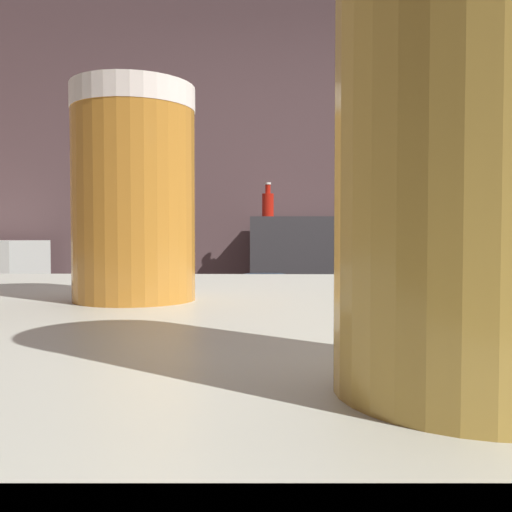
# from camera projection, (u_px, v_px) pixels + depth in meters

# --- Properties ---
(wall_back) EXTENTS (5.20, 0.10, 2.70)m
(wall_back) POSITION_uv_depth(u_px,v_px,m) (314.00, 196.00, 3.60)
(wall_back) COLOR brown
(wall_back) RESTS_ON ground
(prep_counter) EXTENTS (2.10, 0.60, 0.89)m
(prep_counter) POSITION_uv_depth(u_px,v_px,m) (430.00, 399.00, 2.17)
(prep_counter) COLOR #4D3A36
(prep_counter) RESTS_ON ground
(back_shelf) EXTENTS (0.98, 0.36, 1.20)m
(back_shelf) POSITION_uv_depth(u_px,v_px,m) (332.00, 316.00, 3.34)
(back_shelf) COLOR #3B3A3D
(back_shelf) RESTS_ON ground
(bartender) EXTENTS (0.50, 0.55, 1.77)m
(bartender) POSITION_uv_depth(u_px,v_px,m) (406.00, 256.00, 1.70)
(bartender) COLOR #362F3A
(bartender) RESTS_ON ground
(mixing_bowl) EXTENTS (0.17, 0.17, 0.05)m
(mixing_bowl) POSITION_uv_depth(u_px,v_px,m) (264.00, 280.00, 2.15)
(mixing_bowl) COLOR #456C91
(mixing_bowl) RESTS_ON prep_counter
(chefs_knife) EXTENTS (0.24, 0.11, 0.01)m
(chefs_knife) POSITION_uv_depth(u_px,v_px,m) (454.00, 286.00, 2.10)
(chefs_knife) COLOR silver
(chefs_knife) RESTS_ON prep_counter
(pint_glass_near) EXTENTS (0.08, 0.08, 0.15)m
(pint_glass_near) POSITION_uv_depth(u_px,v_px,m) (474.00, 126.00, 0.15)
(pint_glass_near) COLOR gold
(pint_glass_near) RESTS_ON bar_counter
(pint_glass_far) EXTENTS (0.08, 0.08, 0.15)m
(pint_glass_far) POSITION_uv_depth(u_px,v_px,m) (134.00, 194.00, 0.38)
(pint_glass_far) COLOR #C57D2B
(pint_glass_far) RESTS_ON bar_counter
(bottle_vinegar) EXTENTS (0.06, 0.06, 0.24)m
(bottle_vinegar) POSITION_uv_depth(u_px,v_px,m) (355.00, 201.00, 3.25)
(bottle_vinegar) COLOR #D4C783
(bottle_vinegar) RESTS_ON back_shelf
(bottle_hot_sauce) EXTENTS (0.07, 0.07, 0.21)m
(bottle_hot_sauce) POSITION_uv_depth(u_px,v_px,m) (268.00, 204.00, 3.28)
(bottle_hot_sauce) COLOR red
(bottle_hot_sauce) RESTS_ON back_shelf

